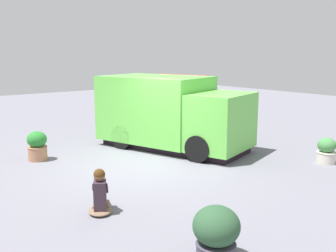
{
  "coord_description": "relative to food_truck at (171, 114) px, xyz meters",
  "views": [
    {
      "loc": [
        -5.72,
        -8.26,
        2.95
      ],
      "look_at": [
        -0.05,
        -1.09,
        1.24
      ],
      "focal_mm": 42.23,
      "sensor_mm": 36.0,
      "label": 1
    }
  ],
  "objects": [
    {
      "name": "planter_flowering_side",
      "position": [
        2.19,
        -3.96,
        -0.72
      ],
      "size": [
        0.52,
        0.52,
        0.7
      ],
      "color": "beige",
      "rests_on": "ground_plane"
    },
    {
      "name": "ground_plane",
      "position": [
        -1.84,
        -1.15,
        -1.06
      ],
      "size": [
        40.0,
        40.0,
        0.0
      ],
      "primitive_type": "plane",
      "color": "slate"
    },
    {
      "name": "planter_flowering_near",
      "position": [
        -3.81,
        1.15,
        -0.65
      ],
      "size": [
        0.54,
        0.54,
        0.81
      ],
      "color": "#AC7554",
      "rests_on": "ground_plane"
    },
    {
      "name": "food_truck",
      "position": [
        0.0,
        0.0,
        0.0
      ],
      "size": [
        3.37,
        5.04,
        2.21
      ],
      "color": "#67CB4B",
      "rests_on": "ground_plane"
    },
    {
      "name": "planter_flowering_far",
      "position": [
        -3.77,
        -5.73,
        -0.64
      ],
      "size": [
        0.68,
        0.68,
        0.82
      ],
      "color": "#44434F",
      "rests_on": "ground_plane"
    },
    {
      "name": "person_customer",
      "position": [
        -4.23,
        -3.17,
        -0.72
      ],
      "size": [
        0.66,
        0.76,
        0.86
      ],
      "color": "brown",
      "rests_on": "ground_plane"
    }
  ]
}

